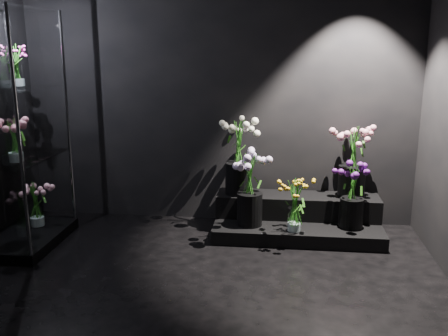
# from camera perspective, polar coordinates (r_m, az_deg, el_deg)

# --- Properties ---
(floor) EXTENTS (4.00, 4.00, 0.00)m
(floor) POSITION_cam_1_polar(r_m,az_deg,el_deg) (3.61, -4.77, -16.39)
(floor) COLOR black
(floor) RESTS_ON ground
(wall_back) EXTENTS (4.00, 0.00, 4.00)m
(wall_back) POSITION_cam_1_polar(r_m,az_deg,el_deg) (5.11, -0.65, 9.22)
(wall_back) COLOR black
(wall_back) RESTS_ON floor
(wall_front) EXTENTS (4.00, 0.00, 4.00)m
(wall_front) POSITION_cam_1_polar(r_m,az_deg,el_deg) (1.30, -23.64, -6.04)
(wall_front) COLOR black
(wall_front) RESTS_ON floor
(display_riser) EXTENTS (1.61, 0.72, 0.36)m
(display_riser) POSITION_cam_1_polar(r_m,az_deg,el_deg) (5.02, 8.35, -5.67)
(display_riser) COLOR black
(display_riser) RESTS_ON floor
(display_case) EXTENTS (0.58, 0.97, 2.13)m
(display_case) POSITION_cam_1_polar(r_m,az_deg,el_deg) (4.81, -22.54, 3.85)
(display_case) COLOR black
(display_case) RESTS_ON floor
(bouquet_orange_bells) EXTENTS (0.34, 0.34, 0.50)m
(bouquet_orange_bells) POSITION_cam_1_polar(r_m,az_deg,el_deg) (4.63, 8.11, -4.13)
(bouquet_orange_bells) COLOR white
(bouquet_orange_bells) RESTS_ON display_riser
(bouquet_lilac) EXTENTS (0.41, 0.41, 0.69)m
(bouquet_lilac) POSITION_cam_1_polar(r_m,az_deg,el_deg) (4.71, 2.98, -1.88)
(bouquet_lilac) COLOR black
(bouquet_lilac) RESTS_ON display_riser
(bouquet_purple) EXTENTS (0.39, 0.39, 0.60)m
(bouquet_purple) POSITION_cam_1_polar(r_m,az_deg,el_deg) (4.81, 14.48, -2.83)
(bouquet_purple) COLOR black
(bouquet_purple) RESTS_ON display_riser
(bouquet_cream_roses) EXTENTS (0.52, 0.52, 0.74)m
(bouquet_cream_roses) POSITION_cam_1_polar(r_m,az_deg,el_deg) (4.93, 1.66, 1.79)
(bouquet_cream_roses) COLOR black
(bouquet_cream_roses) RESTS_ON display_riser
(bouquet_pink_roses) EXTENTS (0.40, 0.40, 0.69)m
(bouquet_pink_roses) POSITION_cam_1_polar(r_m,az_deg,el_deg) (5.00, 14.53, 1.09)
(bouquet_pink_roses) COLOR black
(bouquet_pink_roses) RESTS_ON display_riser
(bouquet_case_pink) EXTENTS (0.41, 0.41, 0.39)m
(bouquet_case_pink) POSITION_cam_1_polar(r_m,az_deg,el_deg) (4.66, -22.85, 3.23)
(bouquet_case_pink) COLOR white
(bouquet_case_pink) RESTS_ON display_case
(bouquet_case_magenta) EXTENTS (0.26, 0.26, 0.36)m
(bouquet_case_magenta) POSITION_cam_1_polar(r_m,az_deg,el_deg) (4.87, -22.63, 10.78)
(bouquet_case_magenta) COLOR white
(bouquet_case_magenta) RESTS_ON display_case
(bouquet_case_base_pink) EXTENTS (0.37, 0.37, 0.43)m
(bouquet_case_base_pink) POSITION_cam_1_polar(r_m,az_deg,el_deg) (5.17, -20.71, -3.75)
(bouquet_case_base_pink) COLOR white
(bouquet_case_base_pink) RESTS_ON display_case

